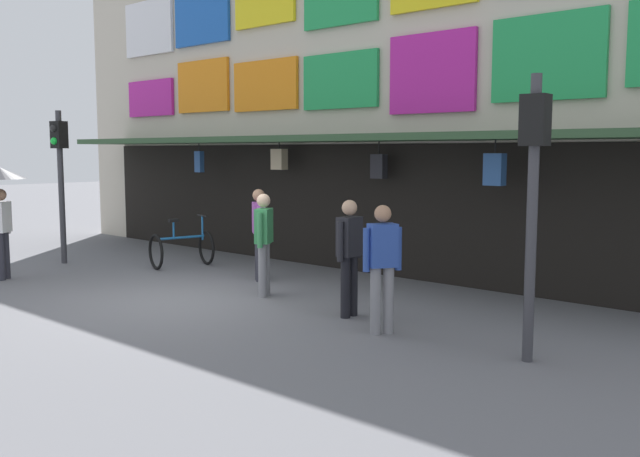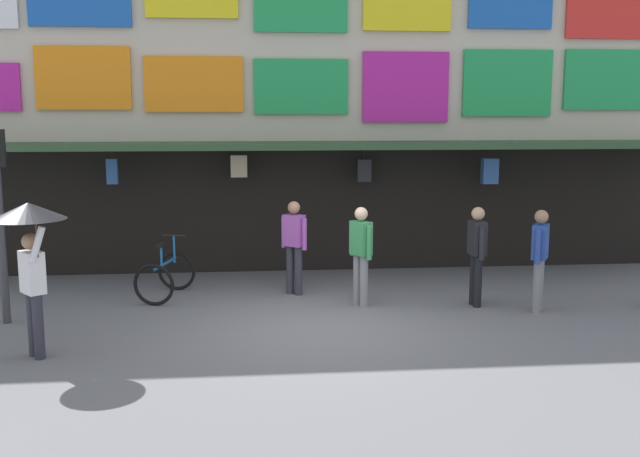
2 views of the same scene
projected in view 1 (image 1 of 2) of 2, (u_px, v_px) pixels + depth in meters
name	position (u px, v px, depth m)	size (l,w,h in m)	color
ground_plane	(180.00, 300.00, 11.07)	(80.00, 80.00, 0.00)	slate
shopfront	(360.00, 71.00, 14.02)	(18.00, 2.60, 8.00)	beige
traffic_light_near	(60.00, 162.00, 14.47)	(0.32, 0.35, 3.20)	#38383D
traffic_light_far	(534.00, 172.00, 7.62)	(0.29, 0.33, 3.20)	#38383D
bicycle_parked	(182.00, 248.00, 14.17)	(0.98, 1.30, 1.05)	black
pedestrian_in_red	(349.00, 251.00, 9.86)	(0.24, 0.53, 1.68)	black
pedestrian_in_green	(264.00, 239.00, 11.26)	(0.37, 0.47, 1.68)	gray
pedestrian_in_blue	(259.00, 229.00, 12.63)	(0.44, 0.40, 1.68)	#2D2D38
pedestrian_with_umbrella	(0.00, 191.00, 12.67)	(0.96, 0.96, 2.08)	#2D2D38
pedestrian_in_black	(382.00, 262.00, 8.93)	(0.38, 0.47, 1.68)	gray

